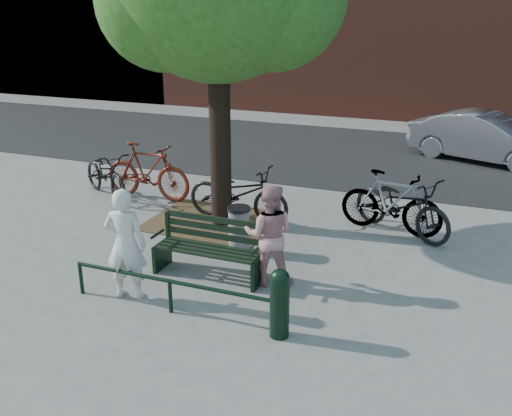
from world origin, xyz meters
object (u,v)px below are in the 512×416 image
at_px(person_right, 269,235).
at_px(litter_bin, 239,229).
at_px(park_bench, 211,246).
at_px(parked_car, 486,138).
at_px(bollard, 280,301).
at_px(bicycle_c, 238,193).
at_px(person_left, 126,244).

height_order(person_right, litter_bin, person_right).
bearing_deg(person_right, park_bench, -10.48).
height_order(litter_bin, parked_car, parked_car).
bearing_deg(bollard, bicycle_c, 120.46).
bearing_deg(person_left, person_right, -158.65).
bearing_deg(parked_car, bicycle_c, 166.84).
xyz_separation_m(litter_bin, bicycle_c, (-0.62, 1.40, 0.15)).
height_order(park_bench, litter_bin, park_bench).
height_order(person_left, bollard, person_left).
bearing_deg(bicycle_c, litter_bin, -154.01).
bearing_deg(park_bench, parked_car, 66.69).
bearing_deg(person_right, bicycle_c, -71.66).
xyz_separation_m(person_left, bollard, (2.39, -0.18, -0.33)).
xyz_separation_m(person_right, litter_bin, (-0.89, 0.92, -0.38)).
distance_m(person_left, parked_car, 11.12).
bearing_deg(bollard, park_bench, 141.21).
xyz_separation_m(person_left, parked_car, (4.66, 10.09, -0.17)).
height_order(bollard, parked_car, parked_car).
bearing_deg(person_left, bollard, 163.00).
height_order(person_right, parked_car, person_right).
xyz_separation_m(bicycle_c, parked_car, (4.44, 6.59, 0.10)).
xyz_separation_m(person_left, litter_bin, (0.85, 2.10, -0.42)).
bearing_deg(litter_bin, bicycle_c, 113.85).
xyz_separation_m(bollard, bicycle_c, (-2.16, 3.68, 0.05)).
relative_size(park_bench, bollard, 1.84).
xyz_separation_m(bollard, parked_car, (2.27, 10.27, 0.15)).
xyz_separation_m(bollard, litter_bin, (-1.54, 2.28, -0.10)).
relative_size(person_right, bicycle_c, 0.75).
xyz_separation_m(park_bench, bicycle_c, (-0.56, 2.39, 0.08)).
distance_m(person_right, bicycle_c, 2.78).
distance_m(person_left, person_right, 2.10).
bearing_deg(parked_car, bollard, -171.70).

